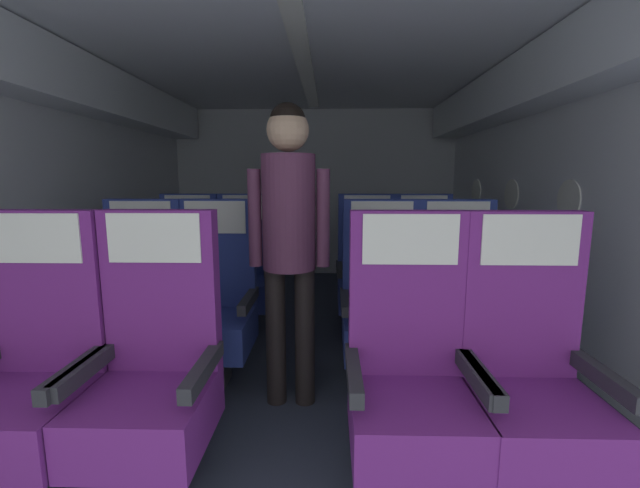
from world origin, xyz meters
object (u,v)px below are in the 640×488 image
seat_a_left_window (33,376)px  seat_b_left_window (140,307)px  seat_c_left_window (187,274)px  seat_b_left_aisle (215,306)px  seat_b_right_window (382,308)px  seat_c_left_aisle (245,274)px  flight_attendant (289,225)px  seat_b_right_aisle (457,309)px  seat_c_right_aisle (424,275)px  seat_a_left_aisle (153,375)px  seat_c_right_window (367,274)px  seat_a_right_window (410,380)px  seat_a_right_aisle (530,382)px

seat_a_left_window → seat_b_left_window: (0.02, 0.89, 0.00)m
seat_a_left_window → seat_c_left_window: (0.00, 1.77, 0.00)m
seat_b_left_aisle → seat_b_right_window: 1.02m
seat_c_left_window → seat_c_left_aisle: (0.48, 0.02, 0.00)m
flight_attendant → seat_b_right_window: bearing=46.0°
seat_b_left_aisle → seat_b_right_window: bearing=-0.3°
seat_b_right_aisle → seat_b_right_window: size_ratio=1.00×
seat_b_right_window → seat_a_left_window: bearing=-148.9°
seat_c_right_aisle → seat_b_right_aisle: bearing=-89.7°
seat_a_left_window → seat_a_left_aisle: (0.48, 0.02, 0.00)m
seat_a_left_window → seat_c_right_window: bearing=50.2°
seat_a_right_window → flight_attendant: 0.99m
seat_a_left_aisle → seat_b_left_window: same height
seat_a_right_aisle → seat_b_left_aisle: (-1.49, 0.90, 0.00)m
seat_b_right_aisle → seat_c_right_window: size_ratio=1.00×
seat_a_right_window → flight_attendant: flight_attendant is taller
seat_b_left_aisle → flight_attendant: 0.78m
seat_c_left_aisle → seat_c_right_window: same height
seat_a_left_aisle → seat_b_right_aisle: size_ratio=1.00×
seat_a_right_aisle → seat_b_right_window: size_ratio=1.00×
seat_c_right_window → seat_c_right_aisle: bearing=0.7°
seat_b_right_window → flight_attendant: size_ratio=0.69×
seat_a_left_window → seat_c_right_aisle: same height
seat_b_right_aisle → seat_c_left_aisle: bearing=149.0°
seat_c_left_window → seat_c_right_aisle: size_ratio=1.00×
seat_a_left_aisle → seat_b_left_window: bearing=117.7°
seat_a_left_aisle → seat_c_left_aisle: size_ratio=1.00×
seat_a_right_aisle → seat_b_left_aisle: bearing=148.7°
seat_b_right_window → seat_c_right_window: size_ratio=1.00×
flight_attendant → seat_b_right_aisle: bearing=34.3°
seat_b_right_window → flight_attendant: flight_attendant is taller
seat_b_left_aisle → seat_a_right_aisle: bearing=-31.3°
seat_b_left_window → seat_b_right_aisle: bearing=0.3°
seat_a_left_window → seat_a_left_aisle: 0.48m
seat_a_right_aisle → seat_b_right_aisle: bearing=90.4°
seat_c_right_window → seat_c_left_window: bearing=-179.5°
seat_b_left_window → seat_b_right_aisle: same height
seat_b_left_window → seat_c_right_window: same height
seat_b_right_aisle → seat_c_right_aisle: (-0.00, 0.89, 0.00)m
seat_a_left_aisle → seat_a_right_aisle: same height
seat_c_left_window → seat_c_right_window: same height
seat_b_left_aisle → seat_b_right_window: same height
seat_c_right_aisle → seat_c_right_window: bearing=-179.3°
seat_c_left_aisle → seat_c_right_window: size_ratio=1.00×
seat_c_left_aisle → seat_c_right_window: (1.01, -0.00, 0.00)m
seat_a_right_aisle → seat_b_left_window: 2.14m
seat_a_right_aisle → seat_c_left_aisle: size_ratio=1.00×
seat_a_left_window → flight_attendant: bearing=33.5°
seat_b_right_aisle → seat_c_left_window: size_ratio=1.00×
seat_b_right_window → seat_c_left_aisle: bearing=139.1°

